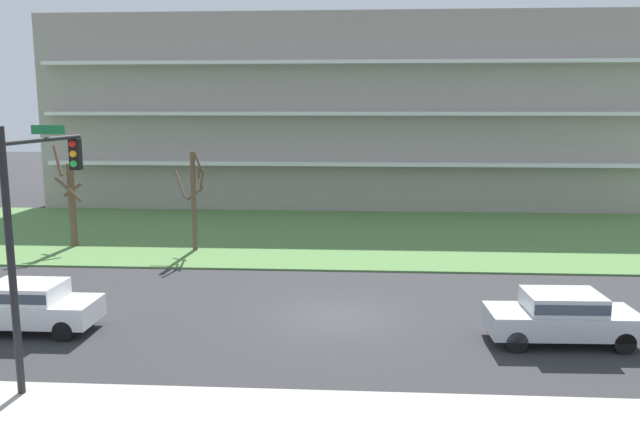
% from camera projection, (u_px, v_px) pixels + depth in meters
% --- Properties ---
extents(ground, '(160.00, 160.00, 0.00)m').
position_uv_depth(ground, '(336.00, 317.00, 21.37)').
color(ground, '#2D2D30').
extents(grass_lawn_strip, '(80.00, 16.00, 0.08)m').
position_uv_depth(grass_lawn_strip, '(346.00, 234.00, 35.15)').
color(grass_lawn_strip, '#547F42').
rests_on(grass_lawn_strip, ground).
extents(apartment_building, '(42.81, 13.70, 13.35)m').
position_uv_depth(apartment_building, '(350.00, 113.00, 48.21)').
color(apartment_building, '#9E938C').
rests_on(apartment_building, ground).
extents(tree_far_left, '(1.62, 1.50, 5.21)m').
position_uv_depth(tree_far_left, '(71.00, 201.00, 31.69)').
color(tree_far_left, brown).
rests_on(tree_far_left, ground).
extents(tree_left, '(1.61, 1.60, 5.01)m').
position_uv_depth(tree_left, '(194.00, 197.00, 30.76)').
color(tree_left, brown).
rests_on(tree_left, ground).
extents(sedan_white_near_left, '(4.40, 1.81, 1.57)m').
position_uv_depth(sedan_white_near_left, '(27.00, 304.00, 19.87)').
color(sedan_white_near_left, white).
rests_on(sedan_white_near_left, ground).
extents(sedan_silver_center_left, '(4.45, 1.93, 1.57)m').
position_uv_depth(sedan_silver_center_left, '(562.00, 315.00, 18.84)').
color(sedan_silver_center_left, '#B7BABF').
rests_on(sedan_silver_center_left, ground).
extents(traffic_signal_mast, '(0.90, 4.11, 6.60)m').
position_uv_depth(traffic_signal_mast, '(36.00, 211.00, 15.88)').
color(traffic_signal_mast, black).
rests_on(traffic_signal_mast, ground).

